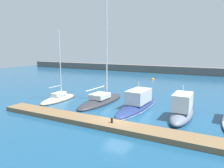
% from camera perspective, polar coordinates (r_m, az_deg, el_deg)
% --- Properties ---
extents(ground_plane, '(120.00, 120.00, 0.00)m').
position_cam_1_polar(ground_plane, '(19.88, 1.57, -10.14)').
color(ground_plane, navy).
extents(dock_pier, '(24.52, 2.01, 0.45)m').
position_cam_1_polar(dock_pier, '(18.38, -0.83, -11.08)').
color(dock_pier, brown).
rests_on(dock_pier, ground_plane).
extents(breakwater_seawall, '(108.00, 3.01, 1.97)m').
position_cam_1_polar(breakwater_seawall, '(59.30, 19.66, 3.52)').
color(breakwater_seawall, '#5B5651').
rests_on(breakwater_seawall, ground_plane).
extents(sailboat_sand_nearest, '(1.89, 6.11, 9.50)m').
position_cam_1_polar(sailboat_sand_nearest, '(28.25, -14.43, -3.98)').
color(sailboat_sand_nearest, beige).
rests_on(sailboat_sand_nearest, ground_plane).
extents(sailboat_charcoal_second, '(2.93, 9.44, 18.52)m').
position_cam_1_polar(sailboat_charcoal_second, '(26.47, -2.97, -4.27)').
color(sailboat_charcoal_second, '#2D2D33').
rests_on(sailboat_charcoal_second, ground_plane).
extents(motorboat_navy_third, '(2.89, 9.93, 3.39)m').
position_cam_1_polar(motorboat_navy_third, '(24.27, 7.04, -5.27)').
color(motorboat_navy_third, navy).
rests_on(motorboat_navy_third, ground_plane).
extents(motorboat_slate_fourth, '(1.97, 6.74, 3.55)m').
position_cam_1_polar(motorboat_slate_fourth, '(21.64, 18.68, -6.78)').
color(motorboat_slate_fourth, slate).
rests_on(motorboat_slate_fourth, ground_plane).
extents(mooring_buoy_orange, '(0.81, 0.81, 0.81)m').
position_cam_1_polar(mooring_buoy_orange, '(46.55, 11.04, 1.15)').
color(mooring_buoy_orange, orange).
rests_on(mooring_buoy_orange, ground_plane).
extents(dock_bollard, '(0.20, 0.20, 0.44)m').
position_cam_1_polar(dock_bollard, '(18.10, -0.04, -9.91)').
color(dock_bollard, black).
rests_on(dock_bollard, dock_pier).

